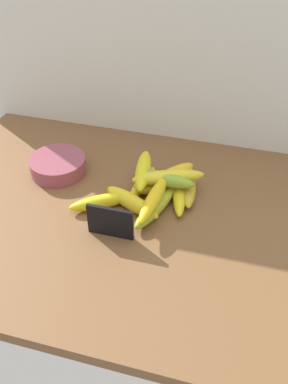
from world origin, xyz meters
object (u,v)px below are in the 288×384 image
at_px(fruit_bowl, 58,165).
at_px(banana_9, 164,179).
at_px(banana_3, 189,187).
at_px(chalkboard_sign, 110,223).
at_px(banana_2, 179,194).
at_px(banana_1, 132,202).
at_px(banana_8, 153,199).
at_px(banana_4, 101,202).
at_px(banana_5, 167,178).
at_px(banana_10, 143,170).
at_px(banana_11, 168,177).
at_px(banana_0, 164,188).
at_px(banana_6, 155,207).
at_px(banana_7, 143,183).

relative_size(fruit_bowl, banana_9, 0.96).
relative_size(banana_3, banana_9, 1.03).
xyz_separation_m(chalkboard_sign, banana_2, (0.13, 0.17, -0.02)).
height_order(banana_1, banana_8, banana_8).
bearing_deg(banana_4, banana_8, 1.09).
bearing_deg(banana_8, banana_3, 59.04).
xyz_separation_m(chalkboard_sign, banana_4, (-0.05, 0.09, -0.02)).
distance_m(banana_5, banana_10, 0.07).
xyz_separation_m(chalkboard_sign, banana_11, (0.09, 0.18, 0.02)).
bearing_deg(banana_1, banana_0, 51.85).
xyz_separation_m(banana_8, banana_11, (0.02, 0.09, 0.00)).
height_order(banana_6, banana_9, banana_9).
distance_m(chalkboard_sign, banana_7, 0.19).
relative_size(chalkboard_sign, banana_6, 0.62).
bearing_deg(banana_4, banana_6, 6.07).
relative_size(banana_9, banana_11, 0.86).
bearing_deg(banana_11, banana_4, -147.58).
height_order(banana_4, banana_10, banana_10).
relative_size(banana_1, banana_6, 0.96).
height_order(chalkboard_sign, banana_3, chalkboard_sign).
distance_m(chalkboard_sign, banana_6, 0.13).
relative_size(fruit_bowl, banana_10, 0.90).
relative_size(banana_3, banana_5, 0.86).
distance_m(banana_0, banana_8, 0.10).
bearing_deg(banana_10, banana_9, -20.23).
xyz_separation_m(banana_6, banana_11, (0.01, 0.08, 0.04)).
bearing_deg(banana_5, banana_10, -157.26).
bearing_deg(chalkboard_sign, banana_8, 48.60).
bearing_deg(banana_0, banana_5, 88.74).
height_order(fruit_bowl, banana_3, fruit_bowl).
bearing_deg(chalkboard_sign, banana_6, 51.28).
bearing_deg(banana_5, banana_2, -50.13).
xyz_separation_m(banana_1, banana_6, (0.06, -0.00, -0.00)).
relative_size(banana_7, banana_8, 0.85).
bearing_deg(fruit_bowl, banana_8, -19.71).
height_order(banana_0, banana_10, banana_10).
distance_m(banana_7, banana_11, 0.08).
bearing_deg(banana_1, banana_7, 87.38).
relative_size(banana_2, banana_5, 0.87).
bearing_deg(banana_9, banana_7, 165.98).
height_order(banana_4, banana_8, banana_8).
distance_m(banana_9, banana_11, 0.01).
bearing_deg(banana_10, banana_2, -14.79).
height_order(banana_3, banana_10, banana_10).
distance_m(banana_0, banana_7, 0.06).
distance_m(banana_0, banana_5, 0.04).
relative_size(banana_8, banana_11, 0.96).
bearing_deg(banana_2, banana_6, -124.43).
bearing_deg(banana_6, banana_4, -173.93).
relative_size(banana_3, banana_7, 1.08).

